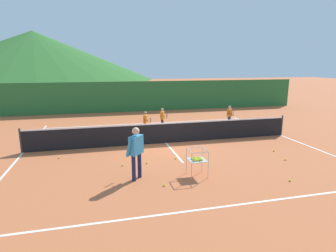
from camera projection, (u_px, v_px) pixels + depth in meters
ground_plane at (166, 143)px, 12.96m from camera, size 120.00×120.00×0.00m
line_baseline_near at (221, 207)px, 7.11m from camera, size 12.34×0.08×0.01m
line_baseline_far at (149, 123)px, 17.39m from camera, size 12.34×0.08×0.01m
line_sideline_west at (23, 153)px, 11.52m from camera, size 0.08×10.85×0.01m
line_sideline_east at (280, 135)px, 14.41m from camera, size 0.08×10.85×0.01m
line_service_center at (166, 143)px, 12.96m from camera, size 0.08×5.56×0.01m
tennis_net at (166, 133)px, 12.85m from camera, size 12.50×0.08×1.05m
instructor at (136, 148)px, 8.66m from camera, size 0.62×0.81×1.71m
student_0 at (146, 121)px, 14.48m from camera, size 0.41×0.67×1.22m
student_1 at (163, 117)px, 15.62m from camera, size 0.41×0.68×1.21m
student_2 at (230, 114)px, 16.39m from camera, size 0.48×0.64×1.23m
ball_cart at (197, 159)px, 9.01m from camera, size 0.58×0.58×0.90m
tennis_ball_0 at (142, 146)px, 12.28m from camera, size 0.07×0.07×0.07m
tennis_ball_1 at (285, 159)px, 10.59m from camera, size 0.07×0.07×0.07m
tennis_ball_2 at (164, 185)px, 8.34m from camera, size 0.07×0.07×0.07m
tennis_ball_3 at (123, 165)px, 10.01m from camera, size 0.07×0.07×0.07m
tennis_ball_5 at (59, 158)px, 10.81m from camera, size 0.07×0.07×0.07m
tennis_ball_6 at (176, 158)px, 10.74m from camera, size 0.07×0.07×0.07m
tennis_ball_7 at (274, 151)px, 11.69m from camera, size 0.07×0.07×0.07m
tennis_ball_8 at (290, 180)px, 8.67m from camera, size 0.07×0.07×0.07m
tennis_ball_9 at (147, 163)px, 10.23m from camera, size 0.07×0.07×0.07m
windscreen_fence at (138, 96)px, 21.60m from camera, size 27.15×0.08×2.36m
hill_0 at (34, 56)px, 67.82m from camera, size 58.17×58.17×11.78m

